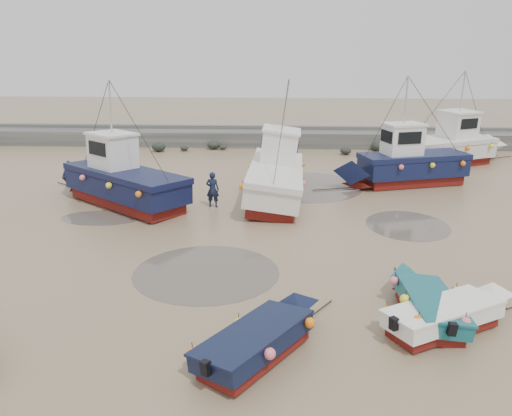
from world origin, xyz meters
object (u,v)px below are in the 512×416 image
Objects in this scene: cabin_boat_0 at (118,179)px; cabin_boat_1 at (273,173)px; dinghy_2 at (425,299)px; cabin_boat_3 at (452,145)px; dinghy_1 at (265,335)px; cabin_boat_2 at (404,162)px; person at (213,207)px; dinghy_3 at (453,312)px.

cabin_boat_0 and cabin_boat_1 have the same top height.
dinghy_2 is 0.59× the size of cabin_boat_0.
dinghy_2 is at bearing -44.97° from cabin_boat_3.
dinghy_1 is 15.22m from cabin_boat_0.
cabin_boat_2 is 5.06× the size of person.
dinghy_1 is 12.95m from person.
cabin_boat_0 is at bearing -89.22° from cabin_boat_3.
cabin_boat_1 is (-0.07, 14.57, 0.76)m from dinghy_1.
person is (-7.88, 10.33, -0.56)m from dinghy_2.
cabin_boat_2 is at bearing -151.31° from person.
dinghy_3 is 0.59× the size of cabin_boat_0.
cabin_boat_1 and cabin_boat_2 have the same top height.
cabin_boat_0 is 16.14m from cabin_boat_2.
dinghy_2 is 13.00m from person.
person is at bearing -144.82° from cabin_boat_1.
cabin_boat_1 is 8.03m from cabin_boat_2.
cabin_boat_2 is 0.98× the size of cabin_boat_3.
cabin_boat_1 is 1.20× the size of cabin_boat_2.
person is at bearing -81.35° from cabin_boat_3.
cabin_boat_0 reaches higher than person.
cabin_boat_3 is (6.59, 21.37, 0.80)m from dinghy_3.
dinghy_1 is 25.86m from cabin_boat_3.
cabin_boat_3 is at bearing 36.12° from cabin_boat_1.
dinghy_3 is at bearing 132.55° from person.
dinghy_2 is 0.57× the size of cabin_boat_3.
dinghy_2 is 16.71m from cabin_boat_0.
cabin_boat_2 is at bearing 143.47° from dinghy_3.
cabin_boat_2 is (7.58, 2.65, 0.06)m from cabin_boat_1.
dinghy_3 is 0.48× the size of cabin_boat_1.
cabin_boat_3 is at bearing -26.77° from cabin_boat_0.
dinghy_2 is 13.28m from cabin_boat_1.
cabin_boat_0 is (-12.84, 10.66, 0.77)m from dinghy_2.
cabin_boat_3 is at bearing 133.87° from dinghy_3.
cabin_boat_2 is (2.08, 15.71, 0.82)m from dinghy_3.
dinghy_3 is 14.19m from cabin_boat_1.
dinghy_1 and dinghy_2 have the same top height.
person is at bearing -171.41° from dinghy_3.
cabin_boat_1 is 3.85m from person.
dinghy_1 is 2.78× the size of person.
dinghy_1 is at bearing -53.39° from cabin_boat_3.
dinghy_1 is at bearing 108.77° from person.
dinghy_3 is 17.66m from cabin_boat_0.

